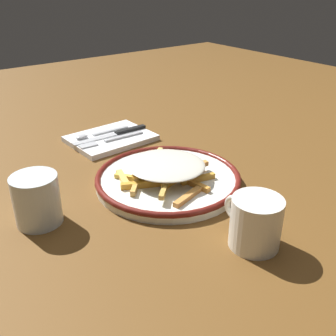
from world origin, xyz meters
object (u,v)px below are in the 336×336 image
at_px(knife, 117,133).
at_px(water_glass, 37,200).
at_px(spoon, 93,134).
at_px(coffee_mug, 255,222).
at_px(plate, 168,179).
at_px(napkin, 111,138).
at_px(fries_heap, 165,168).
at_px(fork, 112,139).

xyz_separation_m(knife, water_glass, (-0.25, 0.31, 0.03)).
bearing_deg(spoon, coffee_mug, 179.91).
xyz_separation_m(plate, napkin, (0.28, -0.02, -0.01)).
bearing_deg(coffee_mug, plate, -2.98).
bearing_deg(fries_heap, coffee_mug, 179.03).
bearing_deg(water_glass, fries_heap, -96.43).
bearing_deg(plate, coffee_mug, 177.02).
distance_m(plate, coffee_mug, 0.25).
bearing_deg(coffee_mug, napkin, -3.91).
relative_size(plate, coffee_mug, 2.76).
bearing_deg(spoon, fries_heap, -179.39).
xyz_separation_m(fries_heap, knife, (0.28, -0.05, -0.02)).
relative_size(fork, spoon, 1.16).
distance_m(spoon, coffee_mug, 0.55).
height_order(plate, spoon, same).
distance_m(fries_heap, water_glass, 0.26).
bearing_deg(napkin, water_glass, 130.95).
bearing_deg(fork, plate, 177.52).
distance_m(fork, coffee_mug, 0.50).
bearing_deg(plate, spoon, 2.22).
height_order(plate, napkin, plate).
height_order(plate, water_glass, water_glass).
relative_size(napkin, coffee_mug, 1.86).
distance_m(napkin, knife, 0.02).
height_order(napkin, knife, knife).
relative_size(fries_heap, knife, 1.08).
bearing_deg(plate, napkin, -4.74).
bearing_deg(fork, knife, -48.99).
height_order(fries_heap, spoon, fries_heap).
relative_size(water_glass, coffee_mug, 0.83).
xyz_separation_m(fries_heap, spoon, (0.31, 0.00, -0.02)).
xyz_separation_m(napkin, fork, (-0.03, 0.01, 0.01)).
bearing_deg(knife, fries_heap, 169.70).
height_order(napkin, coffee_mug, coffee_mug).
distance_m(fries_heap, coffee_mug, 0.24).
distance_m(water_glass, coffee_mug, 0.37).
relative_size(plate, spoon, 1.99).
bearing_deg(coffee_mug, spoon, -0.09).
xyz_separation_m(plate, fork, (0.25, -0.01, 0.00)).
height_order(plate, coffee_mug, coffee_mug).
bearing_deg(napkin, spoon, 50.82).
distance_m(plate, knife, 0.28).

